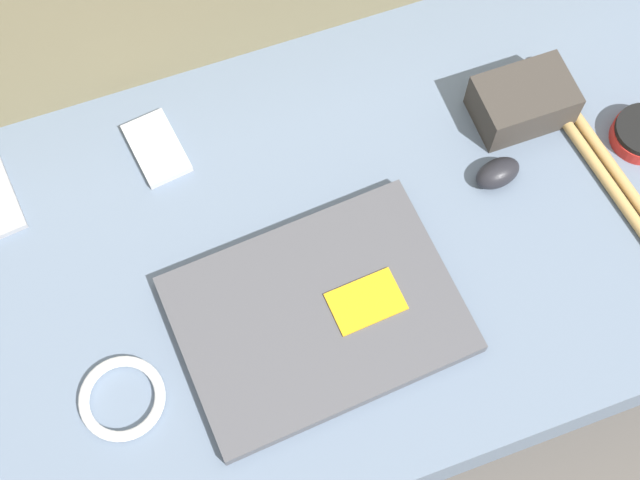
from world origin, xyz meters
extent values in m
plane|color=#4C4742|center=(0.00, 0.00, 0.00)|extent=(8.00, 8.00, 0.00)
cube|color=slate|center=(0.00, 0.00, 0.07)|extent=(1.18, 0.64, 0.14)
cube|color=#47474C|center=(-0.04, -0.09, 0.15)|extent=(0.36, 0.27, 0.02)
cube|color=orange|center=(0.02, -0.10, 0.16)|extent=(0.09, 0.07, 0.00)
ellipsoid|color=black|center=(0.26, 0.01, 0.15)|extent=(0.07, 0.05, 0.03)
cylinder|color=red|center=(0.47, 0.00, 0.15)|extent=(0.08, 0.08, 0.02)
cube|color=#B7B7BC|center=(-0.16, 0.21, 0.14)|extent=(0.08, 0.11, 0.01)
cube|color=#38332D|center=(0.33, 0.09, 0.17)|extent=(0.13, 0.09, 0.06)
torus|color=white|center=(-0.30, -0.11, 0.14)|extent=(0.11, 0.11, 0.01)
cylinder|color=tan|center=(0.39, -0.02, 0.14)|extent=(0.06, 0.37, 0.02)
cylinder|color=tan|center=(0.41, -0.02, 0.14)|extent=(0.06, 0.37, 0.02)
camera|label=1|loc=(-0.15, -0.42, 1.21)|focal=50.00mm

